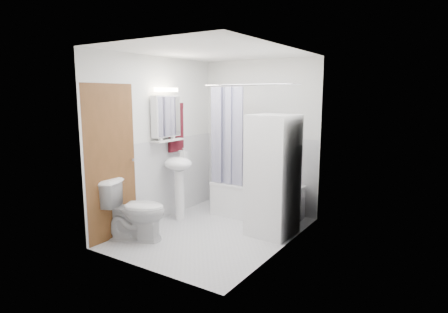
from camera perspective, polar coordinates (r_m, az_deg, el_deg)
The scene contains 20 objects.
floor at distance 5.22m, azimuth -1.52°, elevation -11.47°, with size 2.60×2.60×0.00m, color #B8B8BC.
room_walls at distance 4.89m, azimuth -1.60°, elevation 5.02°, with size 2.60×2.60×2.60m.
wainscot at distance 5.28m, azimuth 0.25°, elevation -4.41°, with size 1.98×2.58×2.58m.
door at distance 5.16m, azimuth -13.83°, elevation -0.48°, with size 0.05×2.00×2.00m.
bathtub at distance 5.80m, azimuth 5.04°, elevation -6.42°, with size 1.34×0.64×0.51m.
tub_spout at distance 5.88m, azimuth 8.34°, elevation -0.74°, with size 0.04×0.04×0.12m, color silver.
curtain_rod at distance 5.35m, azimuth 3.99°, elevation 10.88°, with size 0.02×0.02×1.52m, color silver.
shower_curtain at distance 5.58m, azimuth 0.43°, elevation 3.14°, with size 0.55×0.02×1.45m.
sink at distance 5.60m, azimuth -6.93°, elevation -2.59°, with size 0.44×0.37×1.04m.
medicine_cabinet at distance 5.52m, azimuth -8.82°, elevation 6.24°, with size 0.13×0.50×0.71m.
shelf at distance 5.55m, azimuth -8.60°, elevation 2.47°, with size 0.18×0.54×0.03m, color silver.
shower_caddy at distance 5.80m, azimuth 8.83°, elevation 2.27°, with size 0.22×0.06×0.02m, color silver.
towel at distance 5.75m, azimuth -7.36°, elevation 4.56°, with size 0.07×0.31×0.75m.
washer_dryer at distance 5.00m, azimuth 7.44°, elevation -2.88°, with size 0.61×0.60×1.61m.
toilet at distance 5.00m, azimuth -13.37°, elevation -7.94°, with size 0.45×0.80×0.78m, color white.
soap_pump at distance 5.58m, azimuth -6.14°, elevation -0.04°, with size 0.08×0.17×0.08m, color gray.
shelf_bottle at distance 5.43m, azimuth -9.66°, elevation 2.80°, with size 0.07×0.18×0.07m, color gray.
shelf_cup at distance 5.63m, azimuth -7.81°, elevation 3.23°, with size 0.10×0.09×0.10m, color gray.
shampoo_a at distance 5.82m, azimuth 8.22°, elevation 3.06°, with size 0.13×0.17×0.13m, color gray.
shampoo_b at distance 5.78m, azimuth 9.30°, elevation 2.73°, with size 0.08×0.21×0.08m, color #295DA4.
Camera 1 is at (2.76, -4.02, 1.87)m, focal length 30.00 mm.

